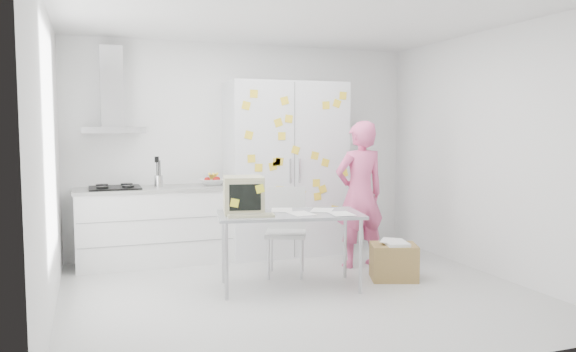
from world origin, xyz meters
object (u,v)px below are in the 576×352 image
object	(u,v)px
desk	(261,204)
chair	(286,225)
person	(360,194)
cardboard_box	(394,261)

from	to	relation	value
desk	chair	size ratio (longest dim) A/B	1.60
person	cardboard_box	world-z (taller)	person
person	desk	distance (m)	1.44
cardboard_box	person	bearing A→B (deg)	97.76
chair	cardboard_box	world-z (taller)	chair
desk	cardboard_box	bearing A→B (deg)	4.37
person	chair	distance (m)	0.97
desk	cardboard_box	world-z (taller)	desk
person	chair	xyz separation A→B (m)	(-0.92, -0.04, -0.31)
desk	chair	distance (m)	0.70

